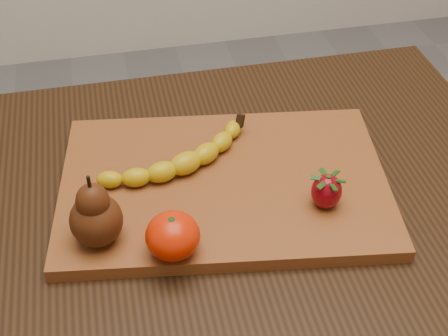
{
  "coord_description": "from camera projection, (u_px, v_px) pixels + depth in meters",
  "views": [
    {
      "loc": [
        -0.07,
        -0.59,
        1.36
      ],
      "look_at": [
        0.06,
        0.04,
        0.8
      ],
      "focal_mm": 50.0,
      "sensor_mm": 36.0,
      "label": 1
    }
  ],
  "objects": [
    {
      "name": "table",
      "position": [
        188.0,
        263.0,
        0.9
      ],
      "size": [
        1.0,
        0.7,
        0.76
      ],
      "color": "black",
      "rests_on": "ground"
    },
    {
      "name": "cutting_board",
      "position": [
        224.0,
        184.0,
        0.87
      ],
      "size": [
        0.49,
        0.36,
        0.02
      ],
      "primitive_type": "cube",
      "rotation": [
        0.0,
        0.0,
        -0.14
      ],
      "color": "brown",
      "rests_on": "table"
    },
    {
      "name": "banana",
      "position": [
        185.0,
        163.0,
        0.86
      ],
      "size": [
        0.21,
        0.12,
        0.03
      ],
      "primitive_type": null,
      "rotation": [
        0.0,
        0.0,
        0.37
      ],
      "color": "#CBAA09",
      "rests_on": "cutting_board"
    },
    {
      "name": "pear",
      "position": [
        94.0,
        209.0,
        0.75
      ],
      "size": [
        0.08,
        0.08,
        0.1
      ],
      "primitive_type": null,
      "rotation": [
        0.0,
        0.0,
        0.3
      ],
      "color": "#4A210B",
      "rests_on": "cutting_board"
    },
    {
      "name": "mandarin",
      "position": [
        173.0,
        236.0,
        0.74
      ],
      "size": [
        0.07,
        0.07,
        0.06
      ],
      "primitive_type": "ellipsoid",
      "rotation": [
        0.0,
        0.0,
        -0.01
      ],
      "color": "red",
      "rests_on": "cutting_board"
    },
    {
      "name": "strawberry",
      "position": [
        327.0,
        190.0,
        0.81
      ],
      "size": [
        0.05,
        0.05,
        0.05
      ],
      "primitive_type": null,
      "rotation": [
        0.0,
        0.0,
        -0.42
      ],
      "color": "maroon",
      "rests_on": "cutting_board"
    }
  ]
}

